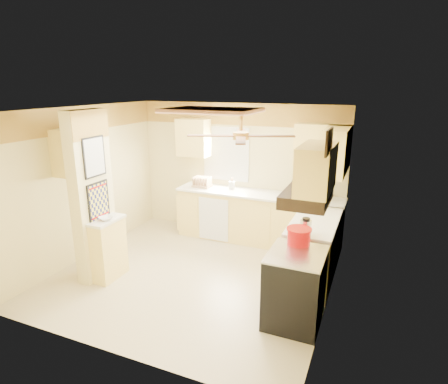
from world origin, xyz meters
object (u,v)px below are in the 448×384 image
at_px(dutch_oven, 299,236).
at_px(kettle, 306,227).
at_px(microwave, 305,191).
at_px(stove, 295,287).
at_px(bowl, 106,218).

distance_m(dutch_oven, kettle, 0.27).
height_order(microwave, kettle, microwave).
xyz_separation_m(stove, dutch_oven, (-0.04, 0.27, 0.56)).
distance_m(microwave, dutch_oven, 1.90).
xyz_separation_m(dutch_oven, kettle, (0.03, 0.27, 0.03)).
height_order(stove, bowl, bowl).
distance_m(microwave, kettle, 1.64).
distance_m(stove, kettle, 0.80).
bearing_deg(microwave, dutch_oven, 90.31).
height_order(dutch_oven, kettle, kettle).
distance_m(bowl, dutch_oven, 2.75).
relative_size(stove, microwave, 1.86).
xyz_separation_m(stove, microwave, (-0.33, 2.15, 0.62)).
relative_size(stove, dutch_oven, 2.95).
bearing_deg(bowl, kettle, 11.72).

